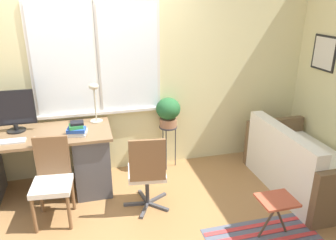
% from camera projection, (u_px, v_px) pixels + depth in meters
% --- Properties ---
extents(ground_plane, '(14.00, 14.00, 0.00)m').
position_uv_depth(ground_plane, '(104.00, 202.00, 3.77)').
color(ground_plane, '#9E7042').
extents(wall_back_with_window, '(9.00, 0.12, 2.70)m').
position_uv_depth(wall_back_with_window, '(92.00, 71.00, 3.99)').
color(wall_back_with_window, beige).
rests_on(wall_back_with_window, ground_plane).
extents(desk, '(1.73, 0.71, 0.77)m').
position_uv_depth(desk, '(36.00, 164.00, 3.77)').
color(desk, brown).
rests_on(desk, ground_plane).
extents(monitor, '(0.47, 0.21, 0.48)m').
position_uv_depth(monitor, '(13.00, 111.00, 3.65)').
color(monitor, black).
rests_on(monitor, desk).
extents(keyboard, '(0.32, 0.12, 0.02)m').
position_uv_depth(keyboard, '(9.00, 142.00, 3.45)').
color(keyboard, silver).
rests_on(keyboard, desk).
extents(mouse, '(0.04, 0.06, 0.03)m').
position_uv_depth(mouse, '(34.00, 138.00, 3.51)').
color(mouse, silver).
rests_on(mouse, desk).
extents(desk_lamp, '(0.15, 0.15, 0.48)m').
position_uv_depth(desk_lamp, '(94.00, 95.00, 3.89)').
color(desk_lamp, '#BCB299').
rests_on(desk_lamp, desk).
extents(book_stack, '(0.23, 0.18, 0.15)m').
position_uv_depth(book_stack, '(77.00, 129.00, 3.60)').
color(book_stack, white).
rests_on(book_stack, desk).
extents(desk_chair_wooden, '(0.42, 0.43, 0.88)m').
position_uv_depth(desk_chair_wooden, '(52.00, 179.00, 3.35)').
color(desk_chair_wooden, brown).
rests_on(desk_chair_wooden, ground_plane).
extents(office_chair_swivel, '(0.52, 0.52, 0.90)m').
position_uv_depth(office_chair_swivel, '(147.00, 172.00, 3.49)').
color(office_chair_swivel, '#47474C').
rests_on(office_chair_swivel, ground_plane).
extents(couch_loveseat, '(0.84, 1.49, 0.80)m').
position_uv_depth(couch_loveseat, '(302.00, 167.00, 3.96)').
color(couch_loveseat, white).
rests_on(couch_loveseat, ground_plane).
extents(plant_stand, '(0.24, 0.24, 0.60)m').
position_uv_depth(plant_stand, '(168.00, 132.00, 4.36)').
color(plant_stand, '#333338').
rests_on(plant_stand, ground_plane).
extents(potted_plant, '(0.32, 0.32, 0.39)m').
position_uv_depth(potted_plant, '(168.00, 111.00, 4.25)').
color(potted_plant, '#9E6B4C').
rests_on(potted_plant, plant_stand).
extents(folding_stool, '(0.35, 0.29, 0.42)m').
position_uv_depth(folding_stool, '(277.00, 203.00, 3.12)').
color(folding_stool, '#B24C33').
rests_on(folding_stool, ground_plane).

